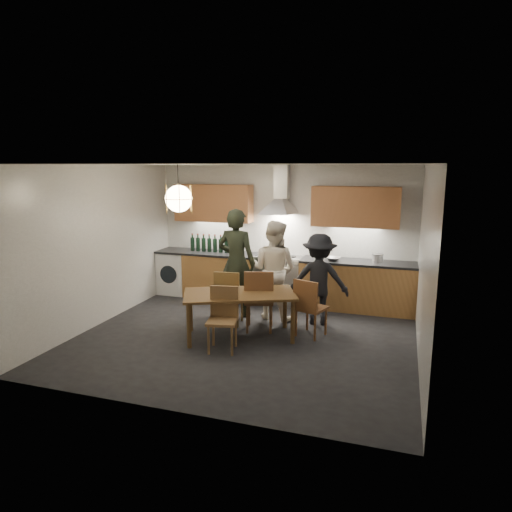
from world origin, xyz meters
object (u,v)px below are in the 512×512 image
(chair_front, at_px, (223,314))
(person_right, at_px, (319,279))
(stock_pot, at_px, (377,258))
(dining_table, at_px, (240,298))
(person_mid, at_px, (274,270))
(chair_back_left, at_px, (228,294))
(person_left, at_px, (236,263))
(wine_bottles, at_px, (212,243))
(mixing_bowl, at_px, (333,259))

(chair_front, distance_m, person_right, 1.86)
(person_right, xyz_separation_m, stock_pot, (0.86, 0.99, 0.22))
(dining_table, distance_m, person_mid, 1.11)
(chair_back_left, xyz_separation_m, person_left, (-0.06, 0.56, 0.41))
(person_right, height_order, wine_bottles, person_right)
(person_mid, xyz_separation_m, wine_bottles, (-1.54, 0.93, 0.23))
(chair_back_left, height_order, wine_bottles, wine_bottles)
(person_left, xyz_separation_m, person_right, (1.44, 0.00, -0.18))
(chair_back_left, xyz_separation_m, person_mid, (0.60, 0.61, 0.32))
(dining_table, distance_m, chair_front, 0.50)
(dining_table, height_order, person_mid, person_mid)
(mixing_bowl, bearing_deg, stock_pot, 9.37)
(chair_front, bearing_deg, person_left, 91.85)
(wine_bottles, bearing_deg, chair_front, -63.65)
(dining_table, relative_size, chair_front, 2.06)
(mixing_bowl, distance_m, wine_bottles, 2.43)
(chair_back_left, relative_size, stock_pot, 4.72)
(person_mid, bearing_deg, wine_bottles, -19.20)
(person_mid, height_order, person_right, person_mid)
(chair_back_left, relative_size, wine_bottles, 0.98)
(person_left, relative_size, person_right, 1.24)
(stock_pot, relative_size, wine_bottles, 0.21)
(person_left, distance_m, stock_pot, 2.51)
(dining_table, distance_m, stock_pot, 2.77)
(wine_bottles, bearing_deg, person_mid, -31.28)
(chair_front, height_order, mixing_bowl, mixing_bowl)
(dining_table, bearing_deg, person_mid, 53.09)
(chair_front, xyz_separation_m, person_right, (1.10, 1.49, 0.24))
(mixing_bowl, bearing_deg, wine_bottles, 177.19)
(chair_front, bearing_deg, stock_pot, 40.42)
(mixing_bowl, distance_m, stock_pot, 0.78)
(wine_bottles, bearing_deg, person_left, -48.27)
(chair_back_left, distance_m, mixing_bowl, 2.09)
(chair_front, bearing_deg, dining_table, 69.95)
(chair_back_left, bearing_deg, dining_table, 121.88)
(chair_back_left, xyz_separation_m, stock_pot, (2.24, 1.56, 0.44))
(mixing_bowl, relative_size, stock_pot, 1.33)
(person_left, height_order, person_mid, person_left)
(mixing_bowl, bearing_deg, person_mid, -137.14)
(chair_front, distance_m, mixing_bowl, 2.67)
(person_right, distance_m, stock_pot, 1.33)
(dining_table, height_order, mixing_bowl, mixing_bowl)
(dining_table, distance_m, mixing_bowl, 2.20)
(chair_back_left, relative_size, mixing_bowl, 3.56)
(person_right, xyz_separation_m, mixing_bowl, (0.10, 0.86, 0.18))
(chair_back_left, bearing_deg, wine_bottles, -65.77)
(wine_bottles, bearing_deg, dining_table, -56.88)
(dining_table, xyz_separation_m, person_mid, (0.24, 1.05, 0.23))
(dining_table, height_order, person_left, person_left)
(chair_back_left, distance_m, chair_front, 0.97)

